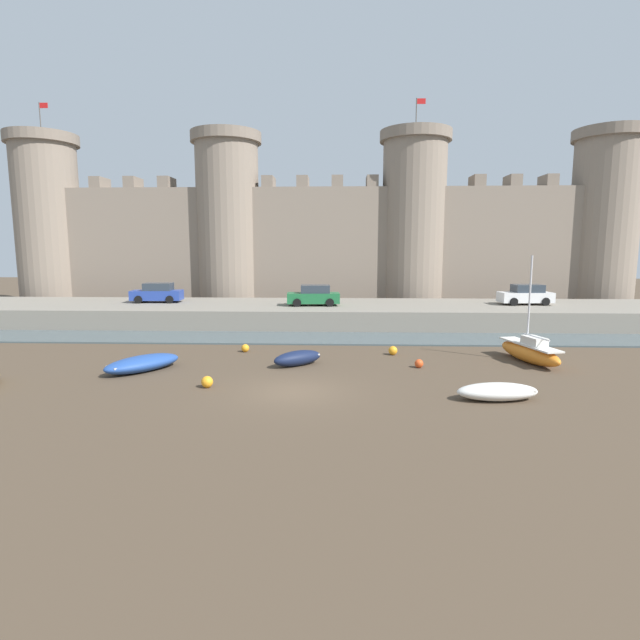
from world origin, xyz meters
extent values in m
plane|color=#4C3D2D|center=(0.00, 0.00, 0.00)|extent=(160.00, 160.00, 0.00)
cube|color=#47565B|center=(0.00, 12.40, 0.05)|extent=(80.00, 4.50, 0.10)
cube|color=gray|center=(0.00, 19.65, 0.76)|extent=(67.02, 10.00, 1.53)
cube|color=gray|center=(0.00, 29.61, 5.92)|extent=(55.02, 2.80, 11.83)
cylinder|color=gray|center=(-27.51, 29.61, 8.06)|extent=(6.11, 6.11, 16.13)
cylinder|color=#796B5D|center=(-27.51, 29.61, 16.63)|extent=(6.85, 6.85, 1.00)
cylinder|color=#4C4742|center=(-27.51, 29.61, 18.63)|extent=(0.10, 0.10, 3.00)
cube|color=red|center=(-27.06, 29.61, 19.83)|extent=(0.80, 0.04, 0.50)
cylinder|color=gray|center=(-9.17, 29.61, 8.06)|extent=(6.11, 6.11, 16.13)
cylinder|color=#796B5D|center=(-9.17, 29.61, 16.63)|extent=(6.85, 6.85, 1.00)
cylinder|color=gray|center=(9.17, 29.61, 8.06)|extent=(6.11, 6.11, 16.13)
cylinder|color=#796B5D|center=(9.17, 29.61, 16.63)|extent=(6.85, 6.85, 1.00)
cylinder|color=#4C4742|center=(9.17, 29.61, 18.63)|extent=(0.10, 0.10, 3.00)
cube|color=red|center=(9.62, 29.61, 19.83)|extent=(0.80, 0.04, 0.50)
cylinder|color=gray|center=(27.51, 29.61, 8.06)|extent=(6.11, 6.11, 16.13)
cylinder|color=#796B5D|center=(27.51, 29.61, 16.63)|extent=(6.85, 6.85, 1.00)
cube|color=gray|center=(-21.93, 29.61, 12.38)|extent=(1.10, 2.52, 1.10)
cube|color=gray|center=(-18.56, 29.61, 12.38)|extent=(1.10, 2.52, 1.10)
cube|color=gray|center=(-15.19, 29.61, 12.38)|extent=(1.10, 2.52, 1.10)
cube|color=gray|center=(-5.06, 29.61, 12.38)|extent=(1.10, 2.52, 1.10)
cube|color=gray|center=(-1.69, 29.61, 12.38)|extent=(1.10, 2.52, 1.10)
cube|color=gray|center=(1.69, 29.61, 12.38)|extent=(1.10, 2.52, 1.10)
cube|color=gray|center=(5.06, 29.61, 12.38)|extent=(1.10, 2.52, 1.10)
cube|color=gray|center=(15.19, 29.61, 12.38)|extent=(1.10, 2.52, 1.10)
cube|color=gray|center=(18.56, 29.61, 12.38)|extent=(1.10, 2.52, 1.10)
cube|color=gray|center=(21.93, 29.61, 12.38)|extent=(1.10, 2.52, 1.10)
ellipsoid|color=#141E3D|center=(-0.21, 4.72, 0.39)|extent=(2.80, 2.49, 0.79)
ellipsoid|color=navy|center=(-0.21, 4.72, 0.45)|extent=(2.27, 2.01, 0.43)
cube|color=beige|center=(-0.38, 4.59, 0.49)|extent=(0.66, 0.76, 0.06)
cube|color=beige|center=(0.65, 5.40, 0.47)|extent=(0.54, 0.59, 0.08)
ellipsoid|color=orange|center=(12.09, 5.99, 0.50)|extent=(2.26, 5.07, 1.00)
cube|color=silver|center=(12.09, 5.99, 0.96)|extent=(1.95, 4.45, 0.08)
cube|color=silver|center=(12.18, 5.63, 1.22)|extent=(1.04, 1.52, 0.44)
cylinder|color=silver|center=(12.04, 6.23, 3.34)|extent=(0.10, 0.10, 4.67)
cylinder|color=silver|center=(12.21, 5.51, 1.45)|extent=(0.60, 2.18, 0.08)
ellipsoid|color=silver|center=(8.30, -0.86, 0.35)|extent=(3.37, 1.55, 0.69)
ellipsoid|color=white|center=(8.30, -0.86, 0.41)|extent=(2.76, 1.22, 0.38)
cube|color=beige|center=(8.06, -0.88, 0.45)|extent=(0.29, 1.10, 0.06)
cube|color=beige|center=(9.57, -0.75, 0.43)|extent=(0.34, 0.72, 0.08)
ellipsoid|color=#234793|center=(-7.80, 3.26, 0.39)|extent=(3.65, 4.08, 0.78)
ellipsoid|color=blue|center=(-7.80, 3.26, 0.45)|extent=(2.95, 3.31, 0.43)
cube|color=beige|center=(-7.61, 3.50, 0.49)|extent=(1.16, 0.96, 0.06)
cube|color=beige|center=(-8.75, 2.04, 0.47)|extent=(0.84, 0.74, 0.08)
sphere|color=#E04C1E|center=(6.01, 4.49, 0.22)|extent=(0.44, 0.44, 0.44)
sphere|color=orange|center=(-3.83, 0.47, 0.26)|extent=(0.51, 0.51, 0.51)
sphere|color=orange|center=(-3.57, 8.01, 0.23)|extent=(0.46, 0.46, 0.46)
sphere|color=orange|center=(5.01, 7.52, 0.26)|extent=(0.51, 0.51, 0.51)
cube|color=#1E6638|center=(-0.12, 18.67, 2.13)|extent=(4.21, 1.97, 0.80)
cube|color=#2D3842|center=(0.03, 18.68, 2.83)|extent=(2.35, 1.65, 0.64)
cylinder|color=black|center=(-1.33, 17.74, 1.85)|extent=(0.65, 0.22, 0.64)
cylinder|color=black|center=(-1.45, 19.44, 1.85)|extent=(0.65, 0.22, 0.64)
cylinder|color=black|center=(1.20, 17.91, 1.85)|extent=(0.65, 0.22, 0.64)
cylinder|color=black|center=(1.09, 19.61, 1.85)|extent=(0.65, 0.22, 0.64)
cube|color=#263F99|center=(-13.32, 20.47, 2.13)|extent=(4.21, 1.97, 0.80)
cube|color=#2D3842|center=(-13.17, 20.48, 2.83)|extent=(2.35, 1.65, 0.64)
cylinder|color=black|center=(-14.53, 19.54, 1.85)|extent=(0.65, 0.22, 0.64)
cylinder|color=black|center=(-14.65, 21.23, 1.85)|extent=(0.65, 0.22, 0.64)
cylinder|color=black|center=(-12.00, 19.71, 1.85)|extent=(0.65, 0.22, 0.64)
cylinder|color=black|center=(-12.11, 21.40, 1.85)|extent=(0.65, 0.22, 0.64)
cube|color=silver|center=(16.86, 19.94, 2.13)|extent=(4.21, 1.97, 0.80)
cube|color=#2D3842|center=(17.01, 19.95, 2.83)|extent=(2.35, 1.65, 0.64)
cylinder|color=black|center=(15.65, 19.01, 1.85)|extent=(0.65, 0.22, 0.64)
cylinder|color=black|center=(15.54, 20.70, 1.85)|extent=(0.65, 0.22, 0.64)
cylinder|color=black|center=(18.19, 19.18, 1.85)|extent=(0.65, 0.22, 0.64)
cylinder|color=black|center=(18.07, 20.88, 1.85)|extent=(0.65, 0.22, 0.64)
camera|label=1|loc=(1.93, -20.50, 6.08)|focal=28.00mm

